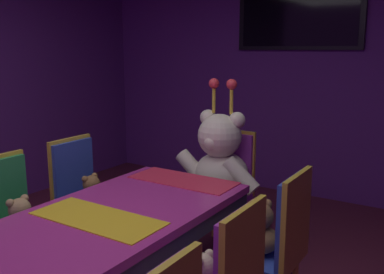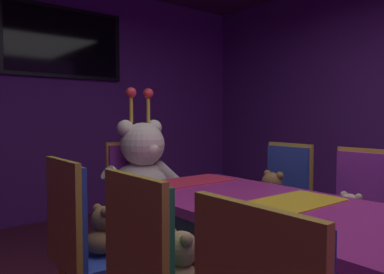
{
  "view_description": "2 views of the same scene",
  "coord_description": "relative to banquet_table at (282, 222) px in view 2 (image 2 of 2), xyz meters",
  "views": [
    {
      "loc": [
        1.67,
        -1.63,
        1.66
      ],
      "look_at": [
        -0.06,
        1.06,
        1.01
      ],
      "focal_mm": 40.97,
      "sensor_mm": 36.0,
      "label": 1
    },
    {
      "loc": [
        -1.55,
        -1.19,
        1.19
      ],
      "look_at": [
        -0.05,
        0.68,
        1.07
      ],
      "focal_mm": 34.88,
      "sensor_mm": 36.0,
      "label": 2
    }
  ],
  "objects": [
    {
      "name": "wall_back",
      "position": [
        0.0,
        3.2,
        0.75
      ],
      "size": [
        5.2,
        0.12,
        2.8
      ],
      "primitive_type": "cube",
      "color": "#59267F",
      "rests_on": "ground_plane"
    },
    {
      "name": "banquet_table",
      "position": [
        0.0,
        0.0,
        0.0
      ],
      "size": [
        0.9,
        2.02,
        0.75
      ],
      "color": "#B22D8C",
      "rests_on": "ground_plane"
    },
    {
      "name": "chair_left_1",
      "position": [
        -0.8,
        -0.02,
        -0.05
      ],
      "size": [
        0.42,
        0.41,
        0.98
      ],
      "color": "#268C4C",
      "rests_on": "ground_plane"
    },
    {
      "name": "teddy_left_1",
      "position": [
        -0.66,
        -0.02,
        -0.07
      ],
      "size": [
        0.23,
        0.3,
        0.28
      ],
      "color": "tan",
      "rests_on": "chair_left_1"
    },
    {
      "name": "chair_left_2",
      "position": [
        -0.83,
        0.64,
        -0.05
      ],
      "size": [
        0.42,
        0.41,
        0.98
      ],
      "color": "#2D47B2",
      "rests_on": "ground_plane"
    },
    {
      "name": "teddy_left_2",
      "position": [
        -0.69,
        0.64,
        -0.08
      ],
      "size": [
        0.22,
        0.28,
        0.27
      ],
      "color": "olive",
      "rests_on": "chair_left_2"
    },
    {
      "name": "chair_right_1",
      "position": [
        0.81,
        -0.0,
        -0.05
      ],
      "size": [
        0.42,
        0.41,
        0.98
      ],
      "rotation": [
        0.0,
        0.0,
        3.14
      ],
      "color": "purple",
      "rests_on": "ground_plane"
    },
    {
      "name": "teddy_right_1",
      "position": [
        0.67,
        -0.0,
        -0.08
      ],
      "size": [
        0.21,
        0.27,
        0.26
      ],
      "rotation": [
        0.0,
        0.0,
        3.14
      ],
      "color": "beige",
      "rests_on": "chair_right_1"
    },
    {
      "name": "chair_right_2",
      "position": [
        0.83,
        0.63,
        -0.05
      ],
      "size": [
        0.42,
        0.41,
        0.98
      ],
      "rotation": [
        0.0,
        0.0,
        3.14
      ],
      "color": "#2D47B2",
      "rests_on": "ground_plane"
    },
    {
      "name": "teddy_right_2",
      "position": [
        0.69,
        0.63,
        -0.06
      ],
      "size": [
        0.26,
        0.34,
        0.32
      ],
      "rotation": [
        0.0,
        0.0,
        3.14
      ],
      "color": "olive",
      "rests_on": "chair_right_2"
    },
    {
      "name": "throne_chair",
      "position": [
        0.0,
        1.54,
        -0.05
      ],
      "size": [
        0.41,
        0.42,
        0.98
      ],
      "rotation": [
        0.0,
        0.0,
        -1.57
      ],
      "color": "purple",
      "rests_on": "ground_plane"
    },
    {
      "name": "king_teddy_bear",
      "position": [
        0.0,
        1.37,
        0.12
      ],
      "size": [
        0.75,
        0.58,
        0.97
      ],
      "rotation": [
        0.0,
        0.0,
        -1.57
      ],
      "color": "silver",
      "rests_on": "throne_chair"
    },
    {
      "name": "wall_tv",
      "position": [
        0.0,
        3.11,
        1.4
      ],
      "size": [
        1.4,
        0.06,
        0.81
      ],
      "color": "black"
    }
  ]
}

